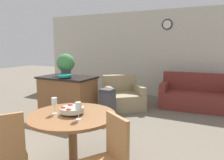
{
  "coord_description": "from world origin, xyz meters",
  "views": [
    {
      "loc": [
        2.04,
        -0.95,
        1.62
      ],
      "look_at": [
        0.16,
        2.74,
        0.96
      ],
      "focal_mm": 35.0,
      "sensor_mm": 36.0,
      "label": 1
    }
  ],
  "objects_px": {
    "fruit_bowl": "(72,110)",
    "trash_bin": "(107,104)",
    "wine_glass_left": "(54,102)",
    "wine_glass_right": "(78,107)",
    "potted_plant": "(66,64)",
    "dining_table": "(72,127)",
    "dining_chair_near_right": "(107,158)",
    "couch": "(197,97)",
    "dining_chair_near_left": "(5,149)",
    "armchair": "(123,97)",
    "kitchen_island": "(68,96)",
    "teal_bowl": "(65,76)"
  },
  "relations": [
    {
      "from": "wine_glass_right",
      "to": "armchair",
      "type": "height_order",
      "value": "wine_glass_right"
    },
    {
      "from": "dining_chair_near_left",
      "to": "fruit_bowl",
      "type": "height_order",
      "value": "dining_chair_near_left"
    },
    {
      "from": "dining_chair_near_left",
      "to": "wine_glass_left",
      "type": "distance_m",
      "value": 0.75
    },
    {
      "from": "fruit_bowl",
      "to": "teal_bowl",
      "type": "relative_size",
      "value": 0.99
    },
    {
      "from": "fruit_bowl",
      "to": "armchair",
      "type": "distance_m",
      "value": 3.05
    },
    {
      "from": "wine_glass_right",
      "to": "trash_bin",
      "type": "xyz_separation_m",
      "value": [
        -0.78,
        2.17,
        -0.59
      ]
    },
    {
      "from": "dining_table",
      "to": "armchair",
      "type": "bearing_deg",
      "value": 101.82
    },
    {
      "from": "wine_glass_right",
      "to": "trash_bin",
      "type": "height_order",
      "value": "wine_glass_right"
    },
    {
      "from": "dining_table",
      "to": "trash_bin",
      "type": "bearing_deg",
      "value": 106.18
    },
    {
      "from": "dining_chair_near_left",
      "to": "kitchen_island",
      "type": "distance_m",
      "value": 2.77
    },
    {
      "from": "fruit_bowl",
      "to": "trash_bin",
      "type": "bearing_deg",
      "value": 106.21
    },
    {
      "from": "kitchen_island",
      "to": "armchair",
      "type": "relative_size",
      "value": 0.99
    },
    {
      "from": "fruit_bowl",
      "to": "couch",
      "type": "relative_size",
      "value": 0.16
    },
    {
      "from": "dining_table",
      "to": "dining_chair_near_left",
      "type": "bearing_deg",
      "value": -117.73
    },
    {
      "from": "wine_glass_left",
      "to": "kitchen_island",
      "type": "xyz_separation_m",
      "value": [
        -1.31,
        1.9,
        -0.46
      ]
    },
    {
      "from": "fruit_bowl",
      "to": "kitchen_island",
      "type": "height_order",
      "value": "kitchen_island"
    },
    {
      "from": "dining_chair_near_right",
      "to": "teal_bowl",
      "type": "distance_m",
      "value": 2.95
    },
    {
      "from": "teal_bowl",
      "to": "trash_bin",
      "type": "xyz_separation_m",
      "value": [
        0.83,
        0.42,
        -0.63
      ]
    },
    {
      "from": "teal_bowl",
      "to": "potted_plant",
      "type": "relative_size",
      "value": 0.59
    },
    {
      "from": "trash_bin",
      "to": "couch",
      "type": "xyz_separation_m",
      "value": [
        1.71,
        1.72,
        -0.03
      ]
    },
    {
      "from": "trash_bin",
      "to": "dining_chair_near_right",
      "type": "bearing_deg",
      "value": -61.82
    },
    {
      "from": "trash_bin",
      "to": "armchair",
      "type": "relative_size",
      "value": 0.52
    },
    {
      "from": "dining_chair_near_right",
      "to": "wine_glass_left",
      "type": "bearing_deg",
      "value": 15.76
    },
    {
      "from": "dining_chair_near_right",
      "to": "wine_glass_left",
      "type": "xyz_separation_m",
      "value": [
        -0.91,
        0.29,
        0.4
      ]
    },
    {
      "from": "wine_glass_left",
      "to": "wine_glass_right",
      "type": "xyz_separation_m",
      "value": [
        0.4,
        -0.04,
        0.0
      ]
    },
    {
      "from": "fruit_bowl",
      "to": "trash_bin",
      "type": "xyz_separation_m",
      "value": [
        -0.6,
        2.05,
        -0.49
      ]
    },
    {
      "from": "potted_plant",
      "to": "couch",
      "type": "xyz_separation_m",
      "value": [
        2.78,
        1.81,
        -0.89
      ]
    },
    {
      "from": "dining_table",
      "to": "potted_plant",
      "type": "height_order",
      "value": "potted_plant"
    },
    {
      "from": "dining_chair_near_left",
      "to": "wine_glass_right",
      "type": "height_order",
      "value": "wine_glass_right"
    },
    {
      "from": "potted_plant",
      "to": "dining_chair_near_left",
      "type": "bearing_deg",
      "value": -64.08
    },
    {
      "from": "dining_chair_near_right",
      "to": "potted_plant",
      "type": "height_order",
      "value": "potted_plant"
    },
    {
      "from": "dining_table",
      "to": "armchair",
      "type": "xyz_separation_m",
      "value": [
        -0.61,
        2.94,
        -0.3
      ]
    },
    {
      "from": "dining_table",
      "to": "fruit_bowl",
      "type": "height_order",
      "value": "fruit_bowl"
    },
    {
      "from": "dining_chair_near_right",
      "to": "potted_plant",
      "type": "distance_m",
      "value": 3.38
    },
    {
      "from": "dining_chair_near_left",
      "to": "fruit_bowl",
      "type": "bearing_deg",
      "value": 5.44
    },
    {
      "from": "dining_chair_near_left",
      "to": "fruit_bowl",
      "type": "distance_m",
      "value": 0.85
    },
    {
      "from": "potted_plant",
      "to": "couch",
      "type": "bearing_deg",
      "value": 33.14
    },
    {
      "from": "wine_glass_right",
      "to": "potted_plant",
      "type": "height_order",
      "value": "potted_plant"
    },
    {
      "from": "fruit_bowl",
      "to": "potted_plant",
      "type": "height_order",
      "value": "potted_plant"
    },
    {
      "from": "wine_glass_right",
      "to": "dining_table",
      "type": "bearing_deg",
      "value": 146.73
    },
    {
      "from": "dining_table",
      "to": "dining_chair_near_right",
      "type": "height_order",
      "value": "dining_chair_near_right"
    },
    {
      "from": "wine_glass_left",
      "to": "trash_bin",
      "type": "relative_size",
      "value": 0.31
    },
    {
      "from": "wine_glass_right",
      "to": "potted_plant",
      "type": "relative_size",
      "value": 0.41
    },
    {
      "from": "trash_bin",
      "to": "wine_glass_left",
      "type": "bearing_deg",
      "value": -79.76
    },
    {
      "from": "dining_chair_near_left",
      "to": "wine_glass_left",
      "type": "relative_size",
      "value": 4.48
    },
    {
      "from": "dining_chair_near_left",
      "to": "armchair",
      "type": "relative_size",
      "value": 0.73
    },
    {
      "from": "wine_glass_left",
      "to": "armchair",
      "type": "height_order",
      "value": "wine_glass_left"
    },
    {
      "from": "dining_chair_near_right",
      "to": "couch",
      "type": "relative_size",
      "value": 0.5
    },
    {
      "from": "fruit_bowl",
      "to": "wine_glass_left",
      "type": "bearing_deg",
      "value": -158.54
    },
    {
      "from": "dining_chair_near_left",
      "to": "potted_plant",
      "type": "relative_size",
      "value": 1.82
    }
  ]
}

